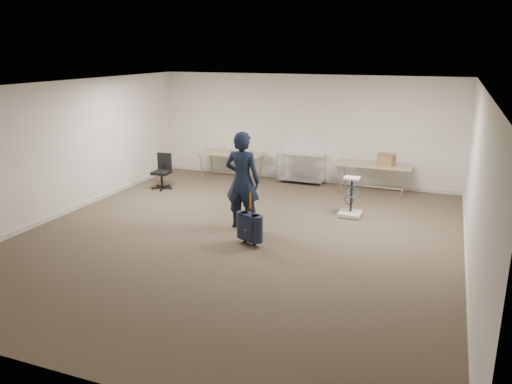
% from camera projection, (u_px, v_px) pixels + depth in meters
% --- Properties ---
extents(ground, '(9.00, 9.00, 0.00)m').
position_uv_depth(ground, '(238.00, 237.00, 9.44)').
color(ground, '#45392A').
rests_on(ground, ground).
extents(room_shell, '(8.00, 9.00, 9.00)m').
position_uv_depth(room_shell, '(264.00, 213.00, 10.66)').
color(room_shell, white).
rests_on(room_shell, ground).
extents(folding_table_left, '(1.80, 0.75, 0.73)m').
position_uv_depth(folding_table_left, '(231.00, 155.00, 13.45)').
color(folding_table_left, tan).
rests_on(folding_table_left, ground).
extents(folding_table_right, '(1.80, 0.75, 0.73)m').
position_uv_depth(folding_table_right, '(374.00, 166.00, 12.13)').
color(folding_table_right, tan).
rests_on(folding_table_right, ground).
extents(wire_shelf, '(1.22, 0.47, 0.80)m').
position_uv_depth(wire_shelf, '(301.00, 167.00, 13.08)').
color(wire_shelf, silver).
rests_on(wire_shelf, ground).
extents(person, '(0.70, 0.46, 1.93)m').
position_uv_depth(person, '(242.00, 181.00, 9.65)').
color(person, black).
rests_on(person, ground).
extents(suitcase, '(0.41, 0.32, 0.98)m').
position_uv_depth(suitcase, '(250.00, 227.00, 8.97)').
color(suitcase, black).
rests_on(suitcase, ground).
extents(office_chair, '(0.54, 0.54, 0.89)m').
position_uv_depth(office_chair, '(162.00, 178.00, 12.63)').
color(office_chair, black).
rests_on(office_chair, ground).
extents(equipment_cart, '(0.47, 0.47, 0.85)m').
position_uv_depth(equipment_cart, '(350.00, 206.00, 10.53)').
color(equipment_cart, beige).
rests_on(equipment_cart, ground).
extents(cardboard_box, '(0.43, 0.37, 0.27)m').
position_uv_depth(cardboard_box, '(386.00, 160.00, 11.94)').
color(cardboard_box, olive).
rests_on(cardboard_box, folding_table_right).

